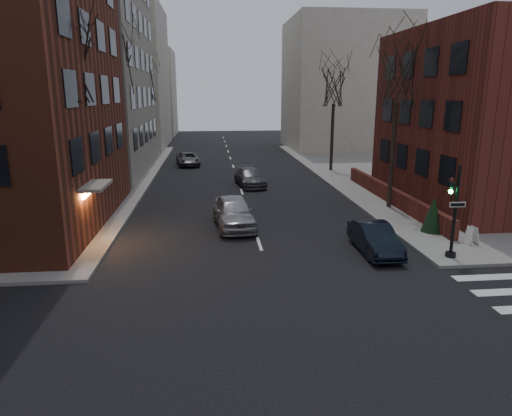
{
  "coord_description": "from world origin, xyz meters",
  "views": [
    {
      "loc": [
        -2.26,
        -8.67,
        7.03
      ],
      "look_at": [
        -0.25,
        11.13,
        2.0
      ],
      "focal_mm": 32.0,
      "sensor_mm": 36.0,
      "label": 1
    }
  ],
  "objects_px": {
    "traffic_signal": "(453,218)",
    "car_lane_silver": "(234,212)",
    "tree_right_a": "(398,75)",
    "tree_right_b": "(334,87)",
    "car_lane_far": "(188,159)",
    "parked_sedan": "(375,238)",
    "streetlamp_far": "(154,120)",
    "tree_left_a": "(64,61)",
    "tree_left_b": "(115,66)",
    "tree_left_c": "(143,83)",
    "streetlamp_near": "(118,137)",
    "evergreen_shrub": "(433,214)",
    "car_lane_gray": "(250,177)",
    "sandwich_board": "(472,235)"
  },
  "relations": [
    {
      "from": "traffic_signal",
      "to": "car_lane_silver",
      "type": "bearing_deg",
      "value": 146.35
    },
    {
      "from": "tree_right_a",
      "to": "tree_right_b",
      "type": "xyz_separation_m",
      "value": [
        0.0,
        14.0,
        -0.44
      ]
    },
    {
      "from": "traffic_signal",
      "to": "car_lane_far",
      "type": "distance_m",
      "value": 30.73
    },
    {
      "from": "traffic_signal",
      "to": "parked_sedan",
      "type": "relative_size",
      "value": 0.99
    },
    {
      "from": "traffic_signal",
      "to": "streetlamp_far",
      "type": "height_order",
      "value": "streetlamp_far"
    },
    {
      "from": "traffic_signal",
      "to": "car_lane_far",
      "type": "height_order",
      "value": "traffic_signal"
    },
    {
      "from": "tree_left_a",
      "to": "tree_right_b",
      "type": "height_order",
      "value": "tree_left_a"
    },
    {
      "from": "tree_left_a",
      "to": "tree_right_b",
      "type": "xyz_separation_m",
      "value": [
        17.6,
        18.0,
        -0.88
      ]
    },
    {
      "from": "tree_right_b",
      "to": "parked_sedan",
      "type": "bearing_deg",
      "value": -99.78
    },
    {
      "from": "tree_left_b",
      "to": "car_lane_far",
      "type": "bearing_deg",
      "value": 68.61
    },
    {
      "from": "traffic_signal",
      "to": "parked_sedan",
      "type": "xyz_separation_m",
      "value": [
        -2.89,
        1.27,
        -1.24
      ]
    },
    {
      "from": "tree_left_c",
      "to": "streetlamp_near",
      "type": "relative_size",
      "value": 1.55
    },
    {
      "from": "parked_sedan",
      "to": "evergreen_shrub",
      "type": "height_order",
      "value": "evergreen_shrub"
    },
    {
      "from": "traffic_signal",
      "to": "evergreen_shrub",
      "type": "xyz_separation_m",
      "value": [
        1.0,
        3.64,
        -0.85
      ]
    },
    {
      "from": "streetlamp_near",
      "to": "car_lane_gray",
      "type": "distance_m",
      "value": 10.52
    },
    {
      "from": "traffic_signal",
      "to": "sandwich_board",
      "type": "relative_size",
      "value": 4.74
    },
    {
      "from": "car_lane_silver",
      "to": "tree_left_b",
      "type": "bearing_deg",
      "value": 120.21
    },
    {
      "from": "streetlamp_far",
      "to": "car_lane_far",
      "type": "height_order",
      "value": "streetlamp_far"
    },
    {
      "from": "tree_right_a",
      "to": "car_lane_gray",
      "type": "bearing_deg",
      "value": 134.57
    },
    {
      "from": "tree_right_b",
      "to": "car_lane_gray",
      "type": "bearing_deg",
      "value": -143.69
    },
    {
      "from": "tree_right_b",
      "to": "parked_sedan",
      "type": "relative_size",
      "value": 2.26
    },
    {
      "from": "car_lane_silver",
      "to": "tree_right_b",
      "type": "bearing_deg",
      "value": 55.02
    },
    {
      "from": "streetlamp_near",
      "to": "car_lane_far",
      "type": "bearing_deg",
      "value": 76.07
    },
    {
      "from": "parked_sedan",
      "to": "car_lane_silver",
      "type": "bearing_deg",
      "value": 142.55
    },
    {
      "from": "traffic_signal",
      "to": "tree_left_c",
      "type": "bearing_deg",
      "value": 118.36
    },
    {
      "from": "parked_sedan",
      "to": "car_lane_far",
      "type": "height_order",
      "value": "parked_sedan"
    },
    {
      "from": "tree_left_a",
      "to": "car_lane_silver",
      "type": "relative_size",
      "value": 2.1
    },
    {
      "from": "streetlamp_near",
      "to": "sandwich_board",
      "type": "xyz_separation_m",
      "value": [
        18.06,
        -11.43,
        -3.67
      ]
    },
    {
      "from": "tree_left_b",
      "to": "streetlamp_near",
      "type": "relative_size",
      "value": 1.72
    },
    {
      "from": "streetlamp_far",
      "to": "tree_right_a",
      "type": "bearing_deg",
      "value": -54.69
    },
    {
      "from": "tree_right_b",
      "to": "sandwich_board",
      "type": "relative_size",
      "value": 10.89
    },
    {
      "from": "streetlamp_near",
      "to": "sandwich_board",
      "type": "bearing_deg",
      "value": -32.33
    },
    {
      "from": "tree_right_b",
      "to": "car_lane_far",
      "type": "height_order",
      "value": "tree_right_b"
    },
    {
      "from": "tree_right_a",
      "to": "streetlamp_far",
      "type": "distance_m",
      "value": 29.65
    },
    {
      "from": "tree_left_a",
      "to": "parked_sedan",
      "type": "relative_size",
      "value": 2.53
    },
    {
      "from": "tree_right_b",
      "to": "streetlamp_far",
      "type": "relative_size",
      "value": 1.46
    },
    {
      "from": "traffic_signal",
      "to": "car_lane_gray",
      "type": "distance_m",
      "value": 18.6
    },
    {
      "from": "car_lane_far",
      "to": "sandwich_board",
      "type": "relative_size",
      "value": 5.39
    },
    {
      "from": "tree_left_a",
      "to": "tree_right_a",
      "type": "bearing_deg",
      "value": 12.8
    },
    {
      "from": "car_lane_far",
      "to": "car_lane_silver",
      "type": "bearing_deg",
      "value": -89.07
    },
    {
      "from": "traffic_signal",
      "to": "tree_left_a",
      "type": "height_order",
      "value": "tree_left_a"
    },
    {
      "from": "traffic_signal",
      "to": "streetlamp_near",
      "type": "bearing_deg",
      "value": 141.13
    },
    {
      "from": "tree_left_b",
      "to": "car_lane_gray",
      "type": "xyz_separation_m",
      "value": [
        9.6,
        0.12,
        -8.24
      ]
    },
    {
      "from": "tree_left_b",
      "to": "sandwich_board",
      "type": "relative_size",
      "value": 12.81
    },
    {
      "from": "sandwich_board",
      "to": "tree_left_b",
      "type": "bearing_deg",
      "value": 138.7
    },
    {
      "from": "tree_left_a",
      "to": "streetlamp_far",
      "type": "xyz_separation_m",
      "value": [
        0.6,
        28.0,
        -4.23
      ]
    },
    {
      "from": "tree_left_a",
      "to": "streetlamp_far",
      "type": "relative_size",
      "value": 1.63
    },
    {
      "from": "tree_left_c",
      "to": "streetlamp_far",
      "type": "distance_m",
      "value": 4.33
    },
    {
      "from": "car_lane_silver",
      "to": "sandwich_board",
      "type": "relative_size",
      "value": 5.78
    },
    {
      "from": "traffic_signal",
      "to": "car_lane_gray",
      "type": "relative_size",
      "value": 0.86
    }
  ]
}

